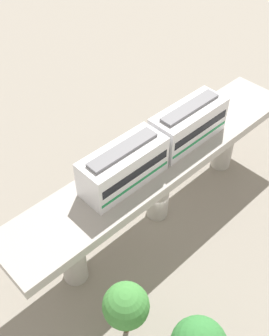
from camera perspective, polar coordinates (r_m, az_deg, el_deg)
ground_plane at (r=36.74m, az=3.14°, el=-6.30°), size 120.00×120.00×0.00m
viaduct at (r=32.85m, az=3.50°, el=-0.50°), size 5.20×28.00×6.89m
train at (r=30.48m, az=3.26°, el=3.39°), size 2.64×13.55×3.24m
parked_car_silver at (r=44.66m, az=4.29°, el=6.00°), size 2.54×4.46×1.76m
parked_car_black at (r=39.79m, az=-0.95°, el=0.37°), size 1.98×4.27×1.76m
tree_mid_lot at (r=27.79m, az=-1.21°, el=-18.72°), size 3.12×3.12×5.19m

